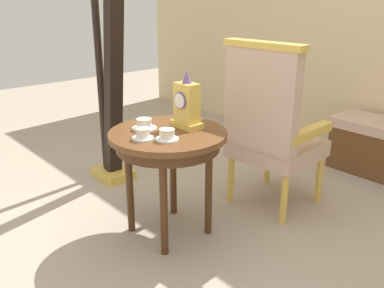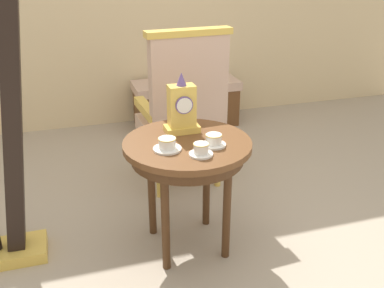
# 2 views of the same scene
# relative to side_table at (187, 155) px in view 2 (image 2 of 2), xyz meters

# --- Properties ---
(ground_plane) EXTENTS (10.00, 10.00, 0.00)m
(ground_plane) POSITION_rel_side_table_xyz_m (0.09, -0.09, -0.58)
(ground_plane) COLOR tan
(side_table) EXTENTS (0.69, 0.69, 0.66)m
(side_table) POSITION_rel_side_table_xyz_m (0.00, 0.00, 0.00)
(side_table) COLOR brown
(side_table) RESTS_ON ground
(teacup_left) EXTENTS (0.15, 0.15, 0.06)m
(teacup_left) POSITION_rel_side_table_xyz_m (-0.13, -0.07, 0.11)
(teacup_left) COLOR white
(teacup_left) RESTS_ON side_table
(teacup_right) EXTENTS (0.12, 0.12, 0.06)m
(teacup_right) POSITION_rel_side_table_xyz_m (0.02, -0.18, 0.11)
(teacup_right) COLOR white
(teacup_right) RESTS_ON side_table
(teacup_center) EXTENTS (0.13, 0.13, 0.06)m
(teacup_center) POSITION_rel_side_table_xyz_m (0.11, -0.09, 0.11)
(teacup_center) COLOR white
(teacup_center) RESTS_ON side_table
(mantel_clock) EXTENTS (0.19, 0.11, 0.34)m
(mantel_clock) POSITION_rel_side_table_xyz_m (0.01, 0.14, 0.21)
(mantel_clock) COLOR gold
(mantel_clock) RESTS_ON side_table
(armchair) EXTENTS (0.58, 0.56, 1.14)m
(armchair) POSITION_rel_side_table_xyz_m (0.18, 0.71, 0.01)
(armchair) COLOR #CCA893
(armchair) RESTS_ON ground
(harp) EXTENTS (0.40, 0.24, 1.89)m
(harp) POSITION_rel_side_table_xyz_m (-0.92, 0.17, 0.19)
(harp) COLOR gold
(harp) RESTS_ON ground
(window_bench) EXTENTS (1.01, 0.40, 0.44)m
(window_bench) POSITION_rel_side_table_xyz_m (0.54, 1.86, -0.35)
(window_bench) COLOR #CCA893
(window_bench) RESTS_ON ground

